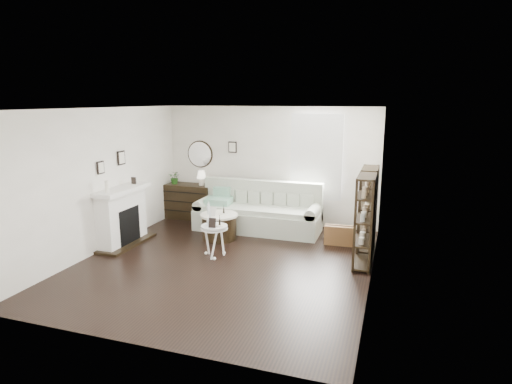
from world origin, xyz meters
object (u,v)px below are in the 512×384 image
(dresser, at_px, (188,201))
(drum_table, at_px, (219,226))
(sofa, at_px, (258,214))
(pedestal_table, at_px, (214,228))

(dresser, distance_m, drum_table, 1.86)
(sofa, distance_m, pedestal_table, 1.89)
(dresser, relative_size, pedestal_table, 2.10)
(sofa, distance_m, drum_table, 1.06)
(pedestal_table, bearing_deg, dresser, 126.66)
(sofa, xyz_separation_m, drum_table, (-0.57, -0.89, -0.08))
(sofa, bearing_deg, drum_table, -122.84)
(dresser, xyz_separation_m, drum_table, (1.35, -1.27, -0.15))
(sofa, height_order, pedestal_table, sofa)
(drum_table, distance_m, pedestal_table, 1.07)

